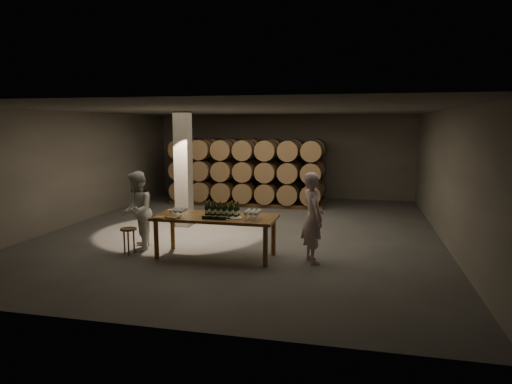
% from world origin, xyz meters
% --- Properties ---
extents(room, '(12.00, 12.00, 12.00)m').
position_xyz_m(room, '(-1.80, 0.20, 1.60)').
color(room, '#4B4946').
rests_on(room, ground).
extents(tasting_table, '(2.60, 1.10, 0.90)m').
position_xyz_m(tasting_table, '(0.00, -2.50, 0.80)').
color(tasting_table, brown).
rests_on(tasting_table, ground).
extents(barrel_stack_back, '(5.48, 0.95, 2.31)m').
position_xyz_m(barrel_stack_back, '(-0.96, 5.20, 1.20)').
color(barrel_stack_back, brown).
rests_on(barrel_stack_back, ground).
extents(barrel_stack_front, '(5.48, 0.95, 2.31)m').
position_xyz_m(barrel_stack_front, '(-0.96, 3.80, 1.20)').
color(barrel_stack_front, brown).
rests_on(barrel_stack_front, ground).
extents(bottle_cluster, '(0.73, 0.23, 0.32)m').
position_xyz_m(bottle_cluster, '(0.14, -2.46, 1.01)').
color(bottle_cluster, black).
rests_on(bottle_cluster, tasting_table).
extents(lying_bottles, '(0.60, 0.08, 0.08)m').
position_xyz_m(lying_bottles, '(0.09, -2.83, 0.94)').
color(lying_bottles, black).
rests_on(lying_bottles, tasting_table).
extents(glass_cluster_left, '(0.30, 0.41, 0.16)m').
position_xyz_m(glass_cluster_left, '(-0.78, -2.63, 1.02)').
color(glass_cluster_left, silver).
rests_on(glass_cluster_left, tasting_table).
extents(glass_cluster_right, '(0.31, 0.42, 0.18)m').
position_xyz_m(glass_cluster_right, '(0.83, -2.58, 1.03)').
color(glass_cluster_right, silver).
rests_on(glass_cluster_right, tasting_table).
extents(plate, '(0.28, 0.28, 0.02)m').
position_xyz_m(plate, '(0.48, -2.60, 0.91)').
color(plate, white).
rests_on(plate, tasting_table).
extents(notebook_near, '(0.30, 0.26, 0.03)m').
position_xyz_m(notebook_near, '(-0.80, -2.90, 0.92)').
color(notebook_near, '#9C6A38').
rests_on(notebook_near, tasting_table).
extents(notebook_corner, '(0.22, 0.27, 0.02)m').
position_xyz_m(notebook_corner, '(-1.10, -2.93, 0.91)').
color(notebook_corner, '#9C6A38').
rests_on(notebook_corner, tasting_table).
extents(pen, '(0.15, 0.05, 0.01)m').
position_xyz_m(pen, '(-0.72, -2.90, 0.91)').
color(pen, black).
rests_on(pen, tasting_table).
extents(stool, '(0.35, 0.35, 0.59)m').
position_xyz_m(stool, '(-1.92, -2.75, 0.48)').
color(stool, brown).
rests_on(stool, ground).
extents(person_man, '(0.71, 0.81, 1.88)m').
position_xyz_m(person_man, '(2.06, -2.40, 0.94)').
color(person_man, beige).
rests_on(person_man, ground).
extents(person_woman, '(0.95, 1.06, 1.80)m').
position_xyz_m(person_woman, '(-1.92, -2.33, 0.90)').
color(person_woman, silver).
rests_on(person_woman, ground).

